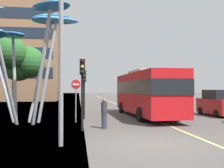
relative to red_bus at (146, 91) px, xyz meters
The scene contains 11 objects.
ground 10.59m from the red_bus, 106.49° to the right, with size 120.00×240.00×0.10m.
red_bus is the anchor object (origin of this frame).
leaf_sculpture 10.33m from the red_bus, 164.75° to the right, with size 8.21×9.27×8.29m.
traffic_light_kerb_near 8.18m from the red_bus, 127.83° to the right, with size 0.28×0.42×3.70m.
traffic_light_kerb_far 4.96m from the red_bus, 166.59° to the right, with size 0.28×0.42×3.47m.
car_parked_far 6.03m from the red_bus, ahead, with size 1.96×4.26×2.09m.
street_lamp 11.88m from the red_bus, 119.65° to the right, with size 1.33×0.44×8.89m.
tree_pavement_near 11.66m from the red_bus, 156.98° to the left, with size 4.18×4.10×6.68m.
pedestrian 6.91m from the red_bus, 123.82° to the right, with size 0.34×0.34×1.67m.
no_entry_sign 6.12m from the red_bus, 151.11° to the right, with size 0.60×0.12×2.75m.
backdrop_building 38.41m from the red_bus, 119.11° to the left, with size 18.74×14.83×19.97m.
Camera 1 is at (-2.91, -10.16, 2.19)m, focal length 42.58 mm.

